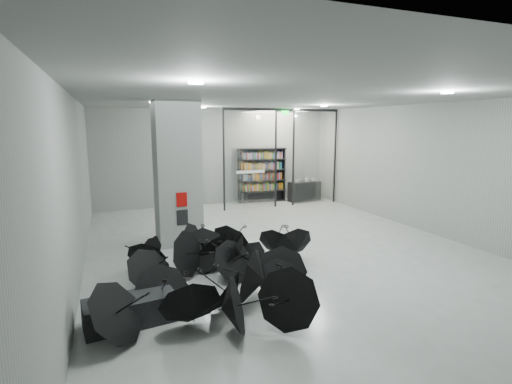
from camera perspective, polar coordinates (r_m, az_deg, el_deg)
name	(u,v)px	position (r m, az deg, el deg)	size (l,w,h in m)	color
room	(288,145)	(9.97, 4.74, 6.94)	(14.00, 14.02, 4.01)	gray
column	(177,173)	(11.20, -11.52, 2.75)	(1.20, 1.20, 4.00)	slate
fire_cabinet	(182,199)	(10.69, -10.84, -1.08)	(0.28, 0.04, 0.38)	#A50A07
info_panel	(182,217)	(10.79, -10.76, -3.69)	(0.30, 0.03, 0.42)	black
exit_sign	(285,113)	(15.78, 4.30, 11.52)	(0.30, 0.06, 0.15)	#0CE533
glass_partition	(282,154)	(15.99, 3.89, 5.62)	(5.06, 0.08, 4.00)	silver
bench	(130,311)	(7.19, -17.95, -16.22)	(1.48, 0.64, 0.48)	black
bookshelf	(262,175)	(17.07, 0.85, 2.51)	(2.14, 0.43, 2.35)	black
shop_counter	(304,191)	(17.41, 7.11, 0.11)	(1.44, 0.58, 0.87)	black
umbrella_cluster	(217,273)	(8.22, -5.74, -11.78)	(5.60, 4.76, 1.30)	black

